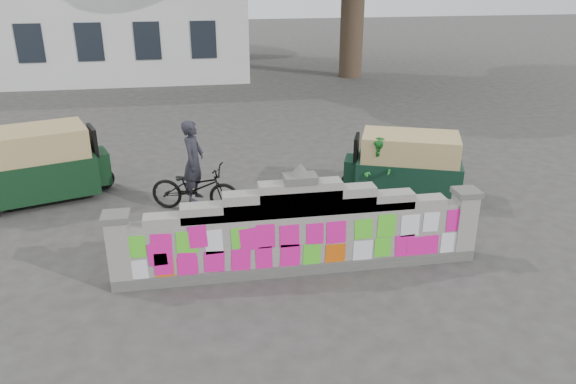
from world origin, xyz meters
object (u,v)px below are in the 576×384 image
(cyclist_bike, at_px, (195,188))
(rickshaw_right, at_px, (406,165))
(pedestrian, at_px, (378,172))
(rickshaw_left, at_px, (37,164))
(cyclist_rider, at_px, (194,172))

(cyclist_bike, distance_m, rickshaw_right, 4.79)
(rickshaw_right, bearing_deg, pedestrian, 42.36)
(pedestrian, xyz_separation_m, rickshaw_left, (-7.52, 1.55, 0.11))
(cyclist_bike, relative_size, rickshaw_left, 0.64)
(cyclist_bike, xyz_separation_m, cyclist_rider, (0.00, 0.00, 0.36))
(cyclist_bike, relative_size, rickshaw_right, 0.71)
(rickshaw_left, relative_size, rickshaw_right, 1.12)
(cyclist_rider, height_order, pedestrian, cyclist_rider)
(cyclist_bike, bearing_deg, rickshaw_left, 90.79)
(cyclist_rider, distance_m, rickshaw_left, 3.70)
(cyclist_rider, relative_size, rickshaw_right, 0.64)
(cyclist_bike, xyz_separation_m, rickshaw_left, (-3.49, 1.21, 0.35))
(cyclist_bike, bearing_deg, cyclist_rider, 0.00)
(pedestrian, relative_size, rickshaw_left, 0.49)
(rickshaw_left, height_order, rickshaw_right, rickshaw_left)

